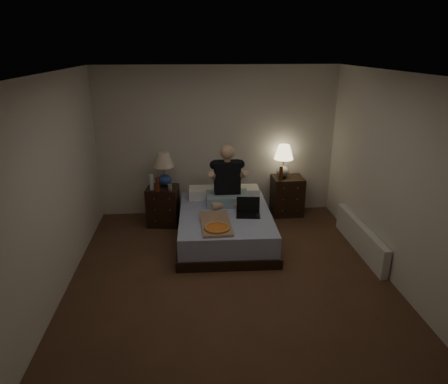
{
  "coord_description": "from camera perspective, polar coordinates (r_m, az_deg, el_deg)",
  "views": [
    {
      "loc": [
        -0.45,
        -4.32,
        2.77
      ],
      "look_at": [
        0.0,
        0.9,
        0.85
      ],
      "focal_mm": 32.0,
      "sensor_mm": 36.0,
      "label": 1
    }
  ],
  "objects": [
    {
      "name": "floor",
      "position": [
        5.15,
        0.88,
        -12.41
      ],
      "size": [
        4.0,
        4.5,
        0.0
      ],
      "primitive_type": "cube",
      "color": "brown",
      "rests_on": "ground"
    },
    {
      "name": "wall_front",
      "position": [
        2.61,
        6.2,
        -15.69
      ],
      "size": [
        4.0,
        0.0,
        2.5
      ],
      "primitive_type": "cube",
      "rotation": [
        -1.57,
        0.0,
        0.0
      ],
      "color": "beige",
      "rests_on": "ground"
    },
    {
      "name": "radiator",
      "position": [
        6.05,
        18.88,
        -6.16
      ],
      "size": [
        0.1,
        1.6,
        0.4
      ],
      "primitive_type": "cube",
      "color": "silver",
      "rests_on": "floor"
    },
    {
      "name": "lamp_right",
      "position": [
        6.8,
        8.49,
        4.38
      ],
      "size": [
        0.4,
        0.4,
        0.56
      ],
      "primitive_type": null,
      "rotation": [
        0.0,
        0.0,
        -0.28
      ],
      "color": "gray",
      "rests_on": "nightstand_right"
    },
    {
      "name": "ceiling",
      "position": [
        4.35,
        1.06,
        16.57
      ],
      "size": [
        4.0,
        4.5,
        0.0
      ],
      "primitive_type": "cube",
      "rotation": [
        3.14,
        0.0,
        0.0
      ],
      "color": "white",
      "rests_on": "ground"
    },
    {
      "name": "pizza_box",
      "position": [
        5.33,
        -0.98,
        -5.24
      ],
      "size": [
        0.42,
        0.77,
        0.08
      ],
      "primitive_type": null,
      "rotation": [
        0.0,
        0.0,
        0.03
      ],
      "color": "tan",
      "rests_on": "bed"
    },
    {
      "name": "wall_back",
      "position": [
        6.76,
        -0.99,
        7.13
      ],
      "size": [
        4.0,
        0.0,
        2.5
      ],
      "primitive_type": "cube",
      "rotation": [
        1.57,
        0.0,
        0.0
      ],
      "color": "beige",
      "rests_on": "ground"
    },
    {
      "name": "nightstand_left",
      "position": [
        6.6,
        -8.68,
        -1.94
      ],
      "size": [
        0.54,
        0.5,
        0.63
      ],
      "primitive_type": "cube",
      "rotation": [
        0.0,
        0.0,
        -0.13
      ],
      "color": "black",
      "rests_on": "floor"
    },
    {
      "name": "beer_bottle_left",
      "position": [
        6.27,
        -9.48,
        1.05
      ],
      "size": [
        0.06,
        0.06,
        0.23
      ],
      "primitive_type": "cylinder",
      "color": "#581C0C",
      "rests_on": "nightstand_left"
    },
    {
      "name": "laptop",
      "position": [
        5.78,
        3.48,
        -2.29
      ],
      "size": [
        0.37,
        0.32,
        0.24
      ],
      "primitive_type": null,
      "rotation": [
        0.0,
        0.0,
        -0.12
      ],
      "color": "black",
      "rests_on": "bed"
    },
    {
      "name": "lamp_left",
      "position": [
        6.47,
        -8.55,
        3.26
      ],
      "size": [
        0.4,
        0.4,
        0.56
      ],
      "primitive_type": null,
      "rotation": [
        0.0,
        0.0,
        -0.32
      ],
      "color": "navy",
      "rests_on": "nightstand_left"
    },
    {
      "name": "beer_bottle_right",
      "position": [
        6.71,
        8.15,
        2.71
      ],
      "size": [
        0.06,
        0.06,
        0.23
      ],
      "primitive_type": "cylinder",
      "color": "#58290C",
      "rests_on": "nightstand_right"
    },
    {
      "name": "wall_right",
      "position": [
        5.19,
        23.5,
        1.39
      ],
      "size": [
        0.0,
        4.5,
        2.5
      ],
      "primitive_type": "cube",
      "rotation": [
        1.57,
        0.0,
        -1.57
      ],
      "color": "beige",
      "rests_on": "ground"
    },
    {
      "name": "bed",
      "position": [
        6.02,
        0.17,
        -4.9
      ],
      "size": [
        1.38,
        1.82,
        0.45
      ],
      "primitive_type": "cube",
      "rotation": [
        0.0,
        0.0,
        -0.02
      ],
      "color": "#5564AA",
      "rests_on": "floor"
    },
    {
      "name": "nightstand_right",
      "position": [
        7.0,
        8.97,
        -0.48
      ],
      "size": [
        0.52,
        0.47,
        0.67
      ],
      "primitive_type": "cube",
      "rotation": [
        0.0,
        0.0,
        0.02
      ],
      "color": "black",
      "rests_on": "floor"
    },
    {
      "name": "person",
      "position": [
        6.11,
        0.5,
        2.42
      ],
      "size": [
        0.66,
        0.52,
        0.93
      ],
      "primitive_type": null,
      "rotation": [
        0.0,
        0.0,
        0.01
      ],
      "color": "black",
      "rests_on": "bed"
    },
    {
      "name": "soda_can",
      "position": [
        6.32,
        -7.73,
        0.67
      ],
      "size": [
        0.07,
        0.07,
        0.1
      ],
      "primitive_type": "cylinder",
      "color": "#BABAB5",
      "rests_on": "nightstand_left"
    },
    {
      "name": "wall_left",
      "position": [
        4.83,
        -23.35,
        0.09
      ],
      "size": [
        0.0,
        4.5,
        2.5
      ],
      "primitive_type": "cube",
      "rotation": [
        1.57,
        0.0,
        1.57
      ],
      "color": "beige",
      "rests_on": "ground"
    },
    {
      "name": "water_bottle",
      "position": [
        6.36,
        -10.3,
        1.38
      ],
      "size": [
        0.07,
        0.07,
        0.25
      ],
      "primitive_type": "cylinder",
      "color": "silver",
      "rests_on": "nightstand_left"
    }
  ]
}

